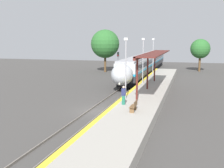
# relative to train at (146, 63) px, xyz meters

# --- Properties ---
(ground_plane) EXTENTS (120.00, 120.00, 0.00)m
(ground_plane) POSITION_rel_train_xyz_m (0.00, -29.07, -2.19)
(ground_plane) COLOR #423F3D
(rail_left) EXTENTS (0.08, 90.00, 0.15)m
(rail_left) POSITION_rel_train_xyz_m (-0.72, -29.07, -2.12)
(rail_left) COLOR slate
(rail_left) RESTS_ON ground_plane
(rail_right) EXTENTS (0.08, 90.00, 0.15)m
(rail_right) POSITION_rel_train_xyz_m (0.72, -29.07, -2.12)
(rail_right) COLOR slate
(rail_right) RESTS_ON ground_plane
(train) EXTENTS (2.92, 41.78, 3.82)m
(train) POSITION_rel_train_xyz_m (0.00, 0.00, 0.00)
(train) COLOR black
(train) RESTS_ON ground_plane
(platform_right) EXTENTS (4.10, 64.00, 0.89)m
(platform_right) POSITION_rel_train_xyz_m (3.73, -29.07, -1.75)
(platform_right) COLOR #9E998E
(platform_right) RESTS_ON ground_plane
(platform_bench) EXTENTS (0.44, 1.41, 0.89)m
(platform_bench) POSITION_rel_train_xyz_m (4.03, -31.62, -0.85)
(platform_bench) COLOR brown
(platform_bench) RESTS_ON platform_right
(person_waiting) EXTENTS (0.36, 0.22, 1.71)m
(person_waiting) POSITION_rel_train_xyz_m (2.64, -29.50, -0.42)
(person_waiting) COLOR #1E604C
(person_waiting) RESTS_ON platform_right
(railway_signal) EXTENTS (0.28, 0.28, 4.78)m
(railway_signal) POSITION_rel_train_xyz_m (-2.49, -11.58, 0.70)
(railway_signal) COLOR #59595E
(railway_signal) RESTS_ON ground_plane
(lamppost_near) EXTENTS (0.36, 0.20, 5.98)m
(lamppost_near) POSITION_rel_train_xyz_m (2.29, -27.16, 2.07)
(lamppost_near) COLOR #9E9EA3
(lamppost_near) RESTS_ON platform_right
(lamppost_mid) EXTENTS (0.36, 0.20, 5.98)m
(lamppost_mid) POSITION_rel_train_xyz_m (2.29, -17.02, 2.07)
(lamppost_mid) COLOR #9E9EA3
(lamppost_mid) RESTS_ON platform_right
(lamppost_far) EXTENTS (0.36, 0.20, 5.98)m
(lamppost_far) POSITION_rel_train_xyz_m (2.29, -6.87, 2.07)
(lamppost_far) COLOR #9E9EA3
(lamppost_far) RESTS_ON platform_right
(station_canopy) EXTENTS (2.02, 16.37, 4.30)m
(station_canopy) POSITION_rel_train_xyz_m (4.06, -20.89, 2.69)
(station_canopy) COLOR #511E19
(station_canopy) RESTS_ON platform_right
(background_tree_left) EXTENTS (5.79, 5.79, 8.67)m
(background_tree_left) POSITION_rel_train_xyz_m (-8.61, 1.62, 3.57)
(background_tree_left) COLOR brown
(background_tree_left) RESTS_ON ground_plane
(background_tree_right) EXTENTS (4.05, 4.05, 6.78)m
(background_tree_right) POSITION_rel_train_xyz_m (10.17, 7.94, 2.53)
(background_tree_right) COLOR brown
(background_tree_right) RESTS_ON ground_plane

